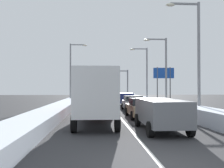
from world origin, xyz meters
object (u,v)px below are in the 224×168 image
Objects in this scene: street_lamp_left_mid at (73,68)px; traffic_light_gantry at (110,77)px; street_lamp_right_near at (194,49)px; street_lamp_right_mid at (163,66)px; suv_maroon_center_lane_third at (99,99)px; sedan_white_right_lane_third at (133,103)px; suv_navy_right_lane_fourth at (124,98)px; sedan_charcoal_center_lane_fourth at (96,99)px; box_truck_center_lane_nearest at (96,94)px; suv_gray_right_lane_nearest at (161,112)px; roadside_sign_right at (164,77)px; street_lamp_right_far at (145,70)px; sedan_tan_right_lane_second at (141,108)px; suv_black_center_lane_second at (98,102)px.

traffic_light_gantry is at bearing 64.83° from street_lamp_left_mid.
street_lamp_right_mid is at bearing 89.63° from street_lamp_right_near.
traffic_light_gantry is at bearing 97.35° from street_lamp_right_near.
suv_maroon_center_lane_third is at bearing 162.83° from street_lamp_right_mid.
sedan_white_right_lane_third is 0.92× the size of suv_navy_right_lane_fourth.
suv_maroon_center_lane_third reaches higher than sedan_white_right_lane_third.
box_truck_center_lane_nearest is at bearing -90.14° from sedan_charcoal_center_lane_fourth.
sedan_charcoal_center_lane_fourth is at bearing 128.08° from suv_navy_right_lane_fourth.
sedan_white_right_lane_third is 8.81m from street_lamp_right_near.
suv_gray_right_lane_nearest is 25.48m from roadside_sign_right.
street_lamp_right_far is 3.33m from roadside_sign_right.
suv_gray_right_lane_nearest is at bearing -90.13° from sedan_tan_right_lane_second.
sedan_white_right_lane_third is (0.28, 6.06, 0.00)m from sedan_tan_right_lane_second.
roadside_sign_right reaches higher than box_truck_center_lane_nearest.
box_truck_center_lane_nearest is 24.50m from roadside_sign_right.
street_lamp_right_far is at bearing 71.15° from box_truck_center_lane_nearest.
street_lamp_left_mid reaches higher than street_lamp_right_far.
suv_navy_right_lane_fourth is 7.17m from street_lamp_right_far.
suv_black_center_lane_second reaches higher than sedan_charcoal_center_lane_fourth.
suv_black_center_lane_second is at bearing -150.58° from street_lamp_right_mid.
sedan_charcoal_center_lane_fourth is 0.42× the size of traffic_light_gantry.
suv_navy_right_lane_fourth is 3.87m from suv_maroon_center_lane_third.
box_truck_center_lane_nearest is (-3.76, -9.68, 1.14)m from sedan_white_right_lane_third.
suv_gray_right_lane_nearest reaches higher than sedan_charcoal_center_lane_fourth.
box_truck_center_lane_nearest reaches higher than suv_black_center_lane_second.
suv_navy_right_lane_fourth is 0.62× the size of street_lamp_right_mid.
suv_gray_right_lane_nearest is 1.00× the size of suv_black_center_lane_second.
street_lamp_right_mid is (3.80, 2.53, 4.01)m from sedan_white_right_lane_third.
sedan_tan_right_lane_second is 0.92× the size of suv_black_center_lane_second.
suv_gray_right_lane_nearest is 0.55× the size of street_lamp_right_near.
street_lamp_right_mid reaches higher than suv_navy_right_lane_fourth.
street_lamp_left_mid reaches higher than suv_gray_right_lane_nearest.
box_truck_center_lane_nearest reaches higher than sedan_white_right_lane_third.
suv_navy_right_lane_fourth is 0.68× the size of box_truck_center_lane_nearest.
suv_navy_right_lane_fourth is at bearing -141.37° from roadside_sign_right.
street_lamp_right_mid is 10.29m from roadside_sign_right.
traffic_light_gantry is (3.03, 16.16, 3.96)m from sedan_charcoal_center_lane_fourth.
suv_gray_right_lane_nearest is 1.09× the size of sedan_tan_right_lane_second.
street_lamp_right_far is (-0.21, 18.27, -0.29)m from street_lamp_right_near.
box_truck_center_lane_nearest reaches higher than sedan_tan_right_lane_second.
sedan_tan_right_lane_second is at bearing -89.33° from traffic_light_gantry.
suv_black_center_lane_second is 16.20m from street_lamp_left_mid.
suv_black_center_lane_second is 15.57m from street_lamp_right_far.
sedan_tan_right_lane_second is 5.53m from suv_black_center_lane_second.
street_lamp_left_mid is at bearing -115.17° from traffic_light_gantry.
street_lamp_right_far reaches higher than street_lamp_right_mid.
street_lamp_right_near is at bearing -60.47° from sedan_white_right_lane_third.
street_lamp_left_mid reaches higher than sedan_white_right_lane_third.
suv_navy_right_lane_fourth is 0.55× the size of street_lamp_right_near.
street_lamp_right_far is 11.01m from street_lamp_left_mid.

